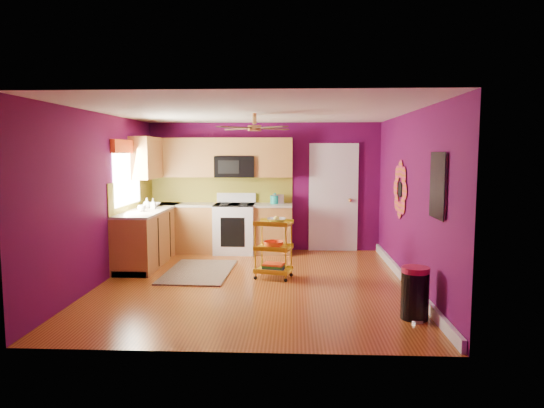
{
  "coord_description": "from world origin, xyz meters",
  "views": [
    {
      "loc": [
        0.59,
        -6.98,
        1.93
      ],
      "look_at": [
        0.25,
        0.4,
        1.14
      ],
      "focal_mm": 32.0,
      "sensor_mm": 36.0,
      "label": 1
    }
  ],
  "objects": [
    {
      "name": "electric_range",
      "position": [
        -0.55,
        2.17,
        0.48
      ],
      "size": [
        0.76,
        0.66,
        1.13
      ],
      "color": "white",
      "rests_on": "ground"
    },
    {
      "name": "soap_bottle_a",
      "position": [
        -1.87,
        1.31,
        1.03
      ],
      "size": [
        0.08,
        0.08,
        0.18
      ],
      "primitive_type": "imported",
      "color": "#EA3F72",
      "rests_on": "lower_cabinets"
    },
    {
      "name": "panel_door",
      "position": [
        1.35,
        2.47,
        1.02
      ],
      "size": [
        0.95,
        0.11,
        2.15
      ],
      "color": "white",
      "rests_on": "ground"
    },
    {
      "name": "counter_cup",
      "position": [
        -1.96,
        0.95,
        0.99
      ],
      "size": [
        0.14,
        0.14,
        0.11
      ],
      "primitive_type": "imported",
      "color": "white",
      "rests_on": "lower_cabinets"
    },
    {
      "name": "shag_rug",
      "position": [
        -0.94,
        0.6,
        0.01
      ],
      "size": [
        1.05,
        1.67,
        0.02
      ],
      "primitive_type": "cube",
      "rotation": [
        0.0,
        0.0,
        -0.03
      ],
      "color": "black",
      "rests_on": "ground"
    },
    {
      "name": "right_wall_art",
      "position": [
        2.23,
        -0.34,
        1.44
      ],
      "size": [
        0.04,
        2.74,
        1.04
      ],
      "color": "black",
      "rests_on": "ground"
    },
    {
      "name": "lower_cabinets",
      "position": [
        -1.35,
        1.82,
        0.43
      ],
      "size": [
        2.81,
        2.31,
        0.94
      ],
      "color": "#955E28",
      "rests_on": "ground"
    },
    {
      "name": "ceiling_fan",
      "position": [
        0.0,
        0.2,
        2.29
      ],
      "size": [
        1.01,
        1.01,
        0.26
      ],
      "color": "#BF8C3F",
      "rests_on": "ground"
    },
    {
      "name": "teal_kettle",
      "position": [
        0.22,
        2.27,
        1.02
      ],
      "size": [
        0.18,
        0.18,
        0.21
      ],
      "color": "#139284",
      "rests_on": "lower_cabinets"
    },
    {
      "name": "ground",
      "position": [
        0.0,
        0.0,
        0.0
      ],
      "size": [
        5.0,
        5.0,
        0.0
      ],
      "primitive_type": "plane",
      "color": "brown",
      "rests_on": "ground"
    },
    {
      "name": "left_window",
      "position": [
        -2.22,
        1.05,
        1.74
      ],
      "size": [
        0.08,
        1.35,
        1.08
      ],
      "color": "white",
      "rests_on": "ground"
    },
    {
      "name": "counter_dish",
      "position": [
        -1.99,
        1.68,
        0.98
      ],
      "size": [
        0.29,
        0.29,
        0.07
      ],
      "primitive_type": "imported",
      "color": "white",
      "rests_on": "lower_cabinets"
    },
    {
      "name": "toaster",
      "position": [
        0.28,
        2.28,
        1.03
      ],
      "size": [
        0.22,
        0.15,
        0.18
      ],
      "primitive_type": "cube",
      "color": "beige",
      "rests_on": "lower_cabinets"
    },
    {
      "name": "trash_can",
      "position": [
        1.99,
        -1.45,
        0.3
      ],
      "size": [
        0.42,
        0.42,
        0.61
      ],
      "color": "black",
      "rests_on": "ground"
    },
    {
      "name": "upper_cabinetry",
      "position": [
        -1.24,
        2.17,
        1.8
      ],
      "size": [
        2.8,
        2.3,
        1.26
      ],
      "color": "#955E28",
      "rests_on": "ground"
    },
    {
      "name": "room_envelope",
      "position": [
        0.03,
        0.0,
        1.63
      ],
      "size": [
        4.54,
        5.04,
        2.52
      ],
      "color": "#570944",
      "rests_on": "ground"
    },
    {
      "name": "soap_bottle_b",
      "position": [
        -2.02,
        1.44,
        1.03
      ],
      "size": [
        0.14,
        0.14,
        0.18
      ],
      "primitive_type": "imported",
      "color": "white",
      "rests_on": "lower_cabinets"
    },
    {
      "name": "rolling_cart",
      "position": [
        0.28,
        0.29,
        0.5
      ],
      "size": [
        0.61,
        0.51,
        0.97
      ],
      "color": "yellow",
      "rests_on": "ground"
    }
  ]
}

